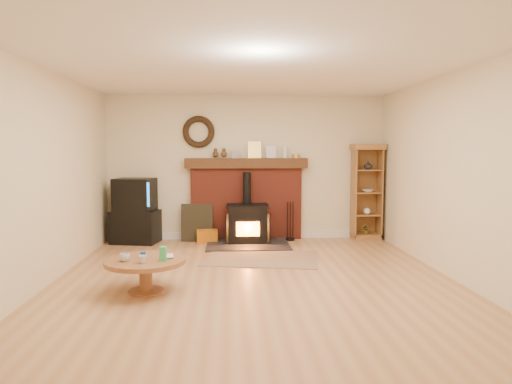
{
  "coord_description": "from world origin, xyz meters",
  "views": [
    {
      "loc": [
        -0.32,
        -5.56,
        1.63
      ],
      "look_at": [
        0.08,
        1.0,
        1.02
      ],
      "focal_mm": 32.0,
      "sensor_mm": 36.0,
      "label": 1
    }
  ],
  "objects": [
    {
      "name": "fire_tools",
      "position": [
        0.78,
        2.5,
        0.13
      ],
      "size": [
        0.16,
        0.16,
        0.7
      ],
      "color": "black",
      "rests_on": "ground"
    },
    {
      "name": "leaning_painting",
      "position": [
        -0.89,
        2.55,
        0.33
      ],
      "size": [
        0.56,
        0.15,
        0.66
      ],
      "primitive_type": "cube",
      "rotation": [
        -0.17,
        0.0,
        0.0
      ],
      "color": "black",
      "rests_on": "ground"
    },
    {
      "name": "wood_stove",
      "position": [
        0.0,
        2.27,
        0.33
      ],
      "size": [
        1.4,
        1.0,
        1.24
      ],
      "color": "black",
      "rests_on": "ground"
    },
    {
      "name": "curio_cabinet",
      "position": [
        2.18,
        2.55,
        0.87
      ],
      "size": [
        0.56,
        0.4,
        1.73
      ],
      "color": "brown",
      "rests_on": "ground"
    },
    {
      "name": "tv_unit",
      "position": [
        -1.95,
        2.47,
        0.54
      ],
      "size": [
        0.86,
        0.67,
        1.13
      ],
      "color": "black",
      "rests_on": "ground"
    },
    {
      "name": "area_rug",
      "position": [
        0.16,
        1.16,
        0.01
      ],
      "size": [
        1.84,
        1.42,
        0.01
      ],
      "primitive_type": "cube",
      "rotation": [
        0.0,
        0.0,
        -0.18
      ],
      "color": "brown",
      "rests_on": "ground"
    },
    {
      "name": "ground",
      "position": [
        0.0,
        0.0,
        0.0
      ],
      "size": [
        5.5,
        5.5,
        0.0
      ],
      "primitive_type": "plane",
      "color": "#B17749",
      "rests_on": "ground"
    },
    {
      "name": "firelog_box",
      "position": [
        -0.7,
        2.4,
        0.11
      ],
      "size": [
        0.38,
        0.26,
        0.22
      ],
      "primitive_type": "cube",
      "rotation": [
        0.0,
        0.0,
        0.09
      ],
      "color": "#D7B509",
      "rests_on": "ground"
    },
    {
      "name": "coffee_table",
      "position": [
        -1.27,
        -0.41,
        0.32
      ],
      "size": [
        0.92,
        0.92,
        0.55
      ],
      "color": "brown",
      "rests_on": "ground"
    },
    {
      "name": "room_shell",
      "position": [
        -0.02,
        0.09,
        1.72
      ],
      "size": [
        5.02,
        5.52,
        2.61
      ],
      "color": "beige",
      "rests_on": "ground"
    },
    {
      "name": "chimney_breast",
      "position": [
        0.0,
        2.67,
        0.8
      ],
      "size": [
        2.2,
        0.22,
        1.78
      ],
      "color": "maroon",
      "rests_on": "ground"
    }
  ]
}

